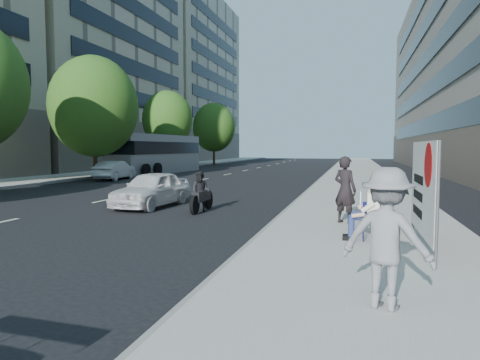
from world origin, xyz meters
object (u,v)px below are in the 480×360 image
(motorcycle, at_px, (201,194))
(bus, at_px, (157,154))
(white_sedan_mid, at_px, (115,170))
(white_sedan_near, at_px, (152,189))
(jogger, at_px, (387,238))
(seated_protester, at_px, (367,208))
(pedestrian_woman, at_px, (345,190))
(protest_banner, at_px, (423,188))

(motorcycle, distance_m, bus, 23.09)
(white_sedan_mid, xyz_separation_m, bus, (-0.48, 7.62, 0.98))
(white_sedan_near, relative_size, white_sedan_mid, 0.99)
(jogger, relative_size, white_sedan_near, 0.47)
(seated_protester, relative_size, jogger, 0.71)
(pedestrian_woman, distance_m, white_sedan_mid, 21.31)
(white_sedan_near, height_order, white_sedan_mid, white_sedan_near)
(jogger, relative_size, protest_banner, 0.60)
(pedestrian_woman, relative_size, motorcycle, 0.90)
(jogger, bearing_deg, bus, -39.06)
(motorcycle, xyz_separation_m, bus, (-11.38, 20.07, 1.00))
(white_sedan_near, bearing_deg, bus, 120.07)
(jogger, distance_m, white_sedan_near, 11.81)
(jogger, relative_size, motorcycle, 0.90)
(jogger, height_order, white_sedan_near, jogger)
(seated_protester, distance_m, motorcycle, 6.70)
(pedestrian_woman, height_order, motorcycle, pedestrian_woman)
(white_sedan_near, xyz_separation_m, motorcycle, (2.25, -0.76, -0.03))
(jogger, bearing_deg, seated_protester, -68.23)
(protest_banner, distance_m, white_sedan_mid, 24.29)
(jogger, bearing_deg, pedestrian_woman, -64.09)
(white_sedan_near, distance_m, motorcycle, 2.37)
(seated_protester, xyz_separation_m, jogger, (0.13, -4.15, 0.19))
(jogger, bearing_deg, protest_banner, -84.62)
(white_sedan_mid, bearing_deg, bus, -91.58)
(bus, bearing_deg, motorcycle, -56.67)
(jogger, bearing_deg, white_sedan_mid, -31.40)
(pedestrian_woman, distance_m, bus, 27.30)
(protest_banner, relative_size, white_sedan_near, 0.78)
(protest_banner, xyz_separation_m, white_sedan_near, (-8.71, 5.28, -0.73))
(protest_banner, height_order, motorcycle, protest_banner)
(pedestrian_woman, bearing_deg, bus, -20.33)
(jogger, relative_size, white_sedan_mid, 0.46)
(bus, bearing_deg, jogger, -55.29)
(white_sedan_near, height_order, bus, bus)
(seated_protester, bearing_deg, pedestrian_woman, 103.81)
(seated_protester, height_order, bus, bus)
(jogger, relative_size, pedestrian_woman, 0.99)
(pedestrian_woman, bearing_deg, white_sedan_near, 12.92)
(seated_protester, height_order, white_sedan_mid, seated_protester)
(pedestrian_woman, bearing_deg, motorcycle, 12.22)
(pedestrian_woman, height_order, white_sedan_mid, pedestrian_woman)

